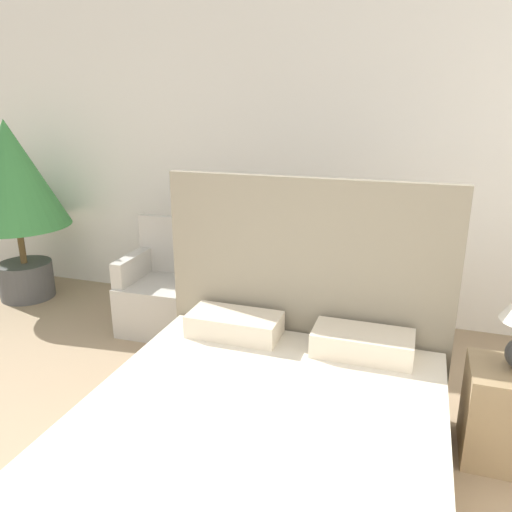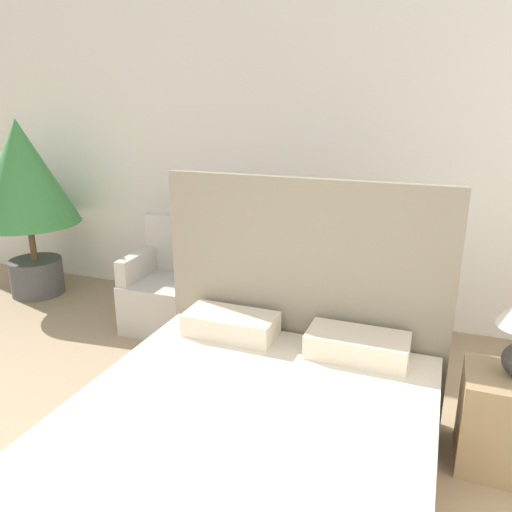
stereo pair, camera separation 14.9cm
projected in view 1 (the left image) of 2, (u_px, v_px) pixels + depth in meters
wall_back at (268, 150)px, 4.36m from camera, size 10.00×0.06×2.90m
bed at (253, 459)px, 2.31m from camera, size 1.76×2.23×1.45m
armchair_near_window_left at (166, 296)px, 4.20m from camera, size 0.69×0.61×0.92m
armchair_near_window_right at (275, 310)px, 3.91m from camera, size 0.70×0.62×0.92m
potted_palm at (12, 184)px, 4.61m from camera, size 0.97×0.97×1.71m
side_table at (216, 311)px, 4.02m from camera, size 0.38×0.38×0.48m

